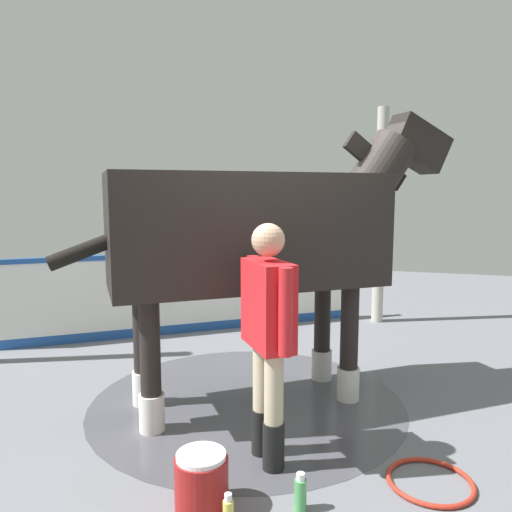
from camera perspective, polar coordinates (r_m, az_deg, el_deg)
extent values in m
cube|color=slate|center=(4.55, -0.90, -16.88)|extent=(16.00, 16.00, 0.02)
cylinder|color=#4C4C54|center=(4.58, -1.05, -16.55)|extent=(2.78, 2.78, 0.00)
cube|color=white|center=(6.61, -7.54, -4.43)|extent=(2.79, 3.86, 1.02)
cube|color=#1E4C99|center=(6.52, -7.63, 0.24)|extent=(2.81, 3.87, 0.06)
cube|color=#1E4C99|center=(6.71, -7.48, -8.21)|extent=(2.79, 3.86, 0.12)
cylinder|color=#B7B2A8|center=(7.17, 14.24, 4.43)|extent=(0.16, 0.16, 3.03)
cube|color=black|center=(4.20, -1.10, 3.06)|extent=(2.11, 2.42, 0.95)
cylinder|color=black|center=(4.95, 7.71, -8.22)|extent=(0.16, 0.16, 1.07)
cylinder|color=silver|center=(5.06, 7.63, -12.41)|extent=(0.20, 0.20, 0.30)
cylinder|color=black|center=(4.51, 10.78, -9.85)|extent=(0.16, 0.16, 1.07)
cylinder|color=silver|center=(4.64, 10.66, -14.39)|extent=(0.20, 0.20, 0.30)
cylinder|color=black|center=(4.46, -13.05, -10.11)|extent=(0.16, 0.16, 1.07)
cylinder|color=silver|center=(4.59, -12.90, -14.69)|extent=(0.20, 0.20, 0.30)
cylinder|color=black|center=(3.97, -12.18, -12.33)|extent=(0.16, 0.16, 1.07)
cylinder|color=silver|center=(4.11, -12.02, -17.38)|extent=(0.20, 0.20, 0.30)
cylinder|color=black|center=(4.73, 13.65, 8.89)|extent=(0.81, 0.89, 0.87)
cube|color=black|center=(4.74, 13.70, 10.61)|extent=(0.44, 0.57, 0.54)
cube|color=black|center=(5.00, 18.09, 12.25)|extent=(0.61, 0.69, 0.56)
cylinder|color=black|center=(3.99, -18.37, 1.02)|extent=(0.50, 0.64, 0.35)
cylinder|color=black|center=(3.55, 2.05, -21.18)|extent=(0.15, 0.15, 0.33)
cylinder|color=#C6B793|center=(3.37, 2.08, -15.01)|extent=(0.13, 0.13, 0.49)
cylinder|color=black|center=(3.72, 0.68, -19.70)|extent=(0.15, 0.15, 0.33)
cylinder|color=#C6B793|center=(3.55, 0.70, -13.77)|extent=(0.13, 0.13, 0.49)
cube|color=red|center=(3.30, 1.40, -5.64)|extent=(0.52, 0.46, 0.58)
cylinder|color=red|center=(3.04, 3.47, -6.53)|extent=(0.09, 0.09, 0.56)
cylinder|color=red|center=(3.56, -0.36, -4.43)|extent=(0.09, 0.09, 0.56)
sphere|color=tan|center=(3.23, 1.42, 1.88)|extent=(0.22, 0.22, 0.22)
cylinder|color=maroon|center=(3.20, -6.37, -24.79)|extent=(0.32, 0.32, 0.32)
cylinder|color=white|center=(3.11, -6.42, -22.11)|extent=(0.29, 0.29, 0.03)
cylinder|color=white|center=(2.98, -3.26, -26.24)|extent=(0.04, 0.04, 0.04)
cylinder|color=#4CA559|center=(3.22, 5.18, -25.94)|extent=(0.07, 0.07, 0.19)
cylinder|color=white|center=(3.16, 5.21, -24.19)|extent=(0.05, 0.05, 0.04)
torus|color=#B72D1E|center=(3.64, 19.60, -23.47)|extent=(0.55, 0.55, 0.03)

